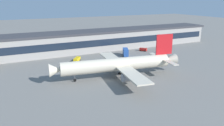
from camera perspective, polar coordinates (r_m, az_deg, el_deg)
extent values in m
plane|color=slate|center=(89.17, -1.48, -4.51)|extent=(600.00, 600.00, 0.00)
cube|color=#9E9993|center=(136.71, -11.19, 4.78)|extent=(197.23, 18.62, 10.81)
cube|color=#38383D|center=(135.71, -11.32, 7.27)|extent=(201.17, 18.99, 1.20)
cube|color=#192333|center=(127.78, -10.05, 4.32)|extent=(193.28, 0.16, 3.89)
cylinder|color=beige|center=(91.68, 1.12, -0.39)|extent=(45.00, 12.10, 5.37)
cone|color=beige|center=(87.19, -13.95, -1.74)|extent=(5.55, 5.78, 5.10)
cone|color=beige|center=(101.90, 14.12, 0.80)|extent=(6.57, 5.67, 4.83)
cube|color=red|center=(98.87, 12.96, 4.58)|extent=(7.50, 1.64, 8.59)
cube|color=beige|center=(95.12, 14.27, 0.22)|extent=(3.84, 9.92, 0.30)
cube|color=beige|center=(104.94, 10.89, 1.89)|extent=(3.84, 9.92, 0.30)
cube|color=beige|center=(81.21, 5.38, -3.04)|extent=(8.99, 20.79, 0.50)
cube|color=beige|center=(104.08, -0.12, 1.30)|extent=(8.99, 20.79, 0.50)
cylinder|color=#99999E|center=(84.08, 3.92, -3.68)|extent=(4.83, 3.59, 2.95)
cylinder|color=#99999E|center=(101.51, -0.14, -0.18)|extent=(4.83, 3.59, 2.95)
cylinder|color=black|center=(89.38, -9.28, -4.29)|extent=(1.16, 0.66, 1.10)
cylinder|color=slate|center=(88.84, -9.33, -3.31)|extent=(0.24, 0.24, 2.69)
cylinder|color=black|center=(91.73, 2.92, -3.57)|extent=(1.16, 0.66, 1.10)
cylinder|color=slate|center=(91.20, 2.93, -2.61)|extent=(0.24, 0.24, 2.69)
cylinder|color=black|center=(96.01, 1.90, -2.65)|extent=(1.16, 0.66, 1.10)
cylinder|color=slate|center=(95.50, 1.91, -1.73)|extent=(0.24, 0.24, 2.69)
cube|color=#2651A5|center=(127.08, 3.42, 2.77)|extent=(5.32, 7.63, 3.80)
cube|color=black|center=(124.99, 3.52, 2.90)|extent=(3.21, 3.28, 0.95)
cylinder|color=black|center=(125.23, 4.06, 1.66)|extent=(0.56, 0.76, 0.70)
cylinder|color=black|center=(124.98, 2.99, 1.65)|extent=(0.56, 0.76, 0.70)
cylinder|color=black|center=(130.08, 3.81, 2.21)|extent=(0.56, 0.76, 0.70)
cylinder|color=black|center=(129.85, 2.78, 2.20)|extent=(0.56, 0.76, 0.70)
cube|color=yellow|center=(117.24, -8.77, 0.93)|extent=(5.27, 6.41, 1.60)
cube|color=black|center=(118.79, -8.54, 1.29)|extent=(2.79, 2.89, 0.40)
cylinder|color=black|center=(119.77, -8.87, 0.85)|extent=(0.64, 0.75, 0.70)
cylinder|color=black|center=(119.27, -8.04, 0.82)|extent=(0.64, 0.75, 0.70)
cylinder|color=black|center=(115.64, -9.50, 0.27)|extent=(0.64, 0.75, 0.70)
cylinder|color=black|center=(115.13, -8.64, 0.24)|extent=(0.64, 0.75, 0.70)
cube|color=red|center=(140.16, 7.83, 3.41)|extent=(4.16, 4.66, 1.50)
cube|color=black|center=(139.72, 8.30, 3.48)|extent=(2.32, 2.28, 0.38)
cylinder|color=black|center=(140.64, 8.52, 3.11)|extent=(0.66, 0.74, 0.70)
cylinder|color=black|center=(139.06, 8.30, 2.98)|extent=(0.66, 0.74, 0.70)
cylinder|color=black|center=(141.59, 7.34, 3.25)|extent=(0.66, 0.74, 0.70)
cylinder|color=black|center=(140.02, 7.11, 3.11)|extent=(0.66, 0.74, 0.70)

